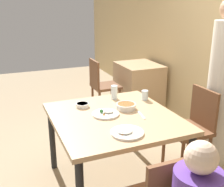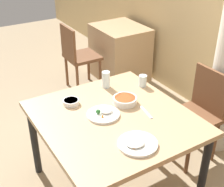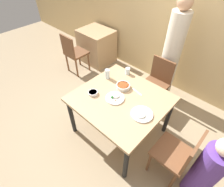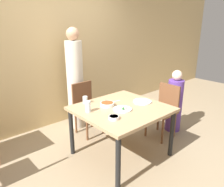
{
  "view_description": "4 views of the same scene",
  "coord_description": "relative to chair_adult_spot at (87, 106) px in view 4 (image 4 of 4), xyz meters",
  "views": [
    {
      "loc": [
        2.15,
        -0.92,
        1.72
      ],
      "look_at": [
        -0.12,
        0.03,
        0.9
      ],
      "focal_mm": 45.0,
      "sensor_mm": 36.0,
      "label": 1
    },
    {
      "loc": [
        1.64,
        -1.02,
        2.02
      ],
      "look_at": [
        -0.03,
        0.0,
        0.9
      ],
      "focal_mm": 50.0,
      "sensor_mm": 36.0,
      "label": 2
    },
    {
      "loc": [
        1.02,
        -1.26,
        2.33
      ],
      "look_at": [
        -0.11,
        -0.05,
        0.76
      ],
      "focal_mm": 28.0,
      "sensor_mm": 36.0,
      "label": 3
    },
    {
      "loc": [
        -1.91,
        -1.96,
        1.83
      ],
      "look_at": [
        -0.13,
        0.05,
        0.94
      ],
      "focal_mm": 35.0,
      "sensor_mm": 36.0,
      "label": 4
    }
  ],
  "objects": [
    {
      "name": "bowl_rice_small",
      "position": [
        -0.35,
        -1.07,
        0.26
      ],
      "size": [
        0.13,
        0.13,
        0.04
      ],
      "color": "white",
      "rests_on": "dining_table"
    },
    {
      "name": "person_adult",
      "position": [
        0.0,
        0.32,
        0.35
      ],
      "size": [
        0.28,
        0.28,
        1.75
      ],
      "color": "beige",
      "rests_on": "ground_plane"
    },
    {
      "name": "bowl_curry",
      "position": [
        -0.14,
        -0.7,
        0.27
      ],
      "size": [
        0.19,
        0.19,
        0.05
      ],
      "color": "silver",
      "rests_on": "dining_table"
    },
    {
      "name": "chair_adult_spot",
      "position": [
        0.0,
        0.0,
        0.0
      ],
      "size": [
        0.4,
        0.4,
        0.87
      ],
      "color": "brown",
      "rests_on": "ground_plane"
    },
    {
      "name": "person_child",
      "position": [
        1.18,
        -0.93,
        0.01
      ],
      "size": [
        0.26,
        0.26,
        1.07
      ],
      "color": "#5B3893",
      "rests_on": "ground_plane"
    },
    {
      "name": "glass_water_tall",
      "position": [
        -0.45,
        -0.69,
        0.32
      ],
      "size": [
        0.07,
        0.07,
        0.14
      ],
      "color": "silver",
      "rests_on": "dining_table"
    },
    {
      "name": "fork_steel",
      "position": [
        0.05,
        -0.64,
        0.25
      ],
      "size": [
        0.18,
        0.05,
        0.01
      ],
      "color": "silver",
      "rests_on": "dining_table"
    },
    {
      "name": "ground_plane",
      "position": [
        -0.03,
        -0.88,
        -0.48
      ],
      "size": [
        10.0,
        10.0,
        0.0
      ],
      "primitive_type": "plane",
      "color": "#998466"
    },
    {
      "name": "chair_child_spot",
      "position": [
        0.88,
        -0.93,
        0.0
      ],
      "size": [
        0.4,
        0.4,
        0.87
      ],
      "rotation": [
        0.0,
        0.0,
        -1.57
      ],
      "color": "brown",
      "rests_on": "ground_plane"
    },
    {
      "name": "glass_water_short",
      "position": [
        -0.3,
        -0.41,
        0.29
      ],
      "size": [
        0.07,
        0.07,
        0.1
      ],
      "color": "silver",
      "rests_on": "dining_table"
    },
    {
      "name": "wall_back",
      "position": [
        -0.03,
        0.72,
        0.87
      ],
      "size": [
        10.0,
        0.06,
        2.7
      ],
      "color": "tan",
      "rests_on": "ground_plane"
    },
    {
      "name": "dining_table",
      "position": [
        -0.03,
        -0.88,
        0.16
      ],
      "size": [
        1.14,
        1.08,
        0.72
      ],
      "color": "tan",
      "rests_on": "ground_plane"
    },
    {
      "name": "plate_rice_child",
      "position": [
        0.33,
        -0.93,
        0.26
      ],
      "size": [
        0.26,
        0.26,
        0.05
      ],
      "color": "white",
      "rests_on": "dining_table"
    },
    {
      "name": "plate_rice_adult",
      "position": [
        -0.08,
        -0.94,
        0.26
      ],
      "size": [
        0.25,
        0.25,
        0.05
      ],
      "color": "white",
      "rests_on": "dining_table"
    }
  ]
}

